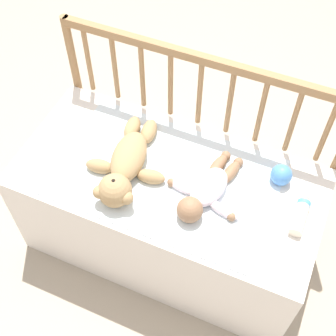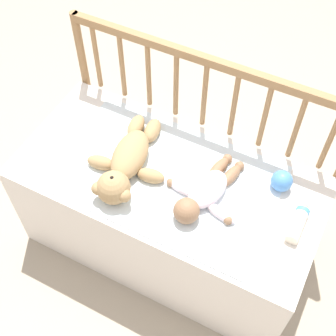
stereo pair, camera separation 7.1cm
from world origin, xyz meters
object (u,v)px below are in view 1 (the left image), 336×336
object	(u,v)px
baby_bottle	(301,214)
toy_ball	(281,175)
baby	(206,190)
teddy_bear	(126,165)

from	to	relation	value
baby_bottle	toy_ball	bearing A→B (deg)	130.42
baby	toy_ball	world-z (taller)	baby
toy_ball	baby_bottle	size ratio (longest dim) A/B	0.51
teddy_bear	baby	size ratio (longest dim) A/B	1.24
teddy_bear	baby_bottle	distance (m)	0.69
baby	toy_ball	bearing A→B (deg)	36.34
teddy_bear	baby_bottle	size ratio (longest dim) A/B	2.84
toy_ball	teddy_bear	bearing A→B (deg)	-160.21
teddy_bear	toy_ball	distance (m)	0.61
toy_ball	baby_bottle	world-z (taller)	toy_ball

